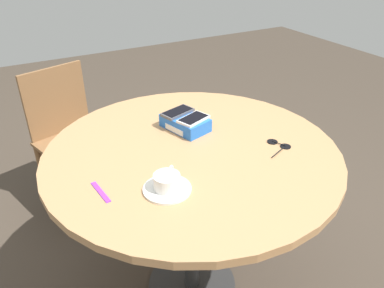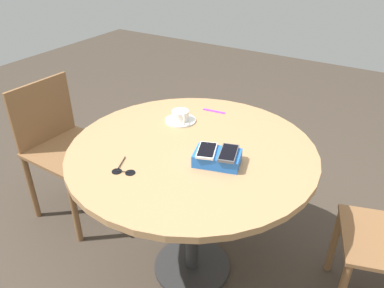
{
  "view_description": "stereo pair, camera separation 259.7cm",
  "coord_description": "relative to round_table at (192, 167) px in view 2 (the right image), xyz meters",
  "views": [
    {
      "loc": [
        1.08,
        -0.59,
        1.52
      ],
      "look_at": [
        0.0,
        0.0,
        0.8
      ],
      "focal_mm": 35.0,
      "sensor_mm": 36.0,
      "label": 1
    },
    {
      "loc": [
        -0.76,
        1.24,
        1.65
      ],
      "look_at": [
        0.0,
        0.0,
        0.8
      ],
      "focal_mm": 35.0,
      "sensor_mm": 36.0,
      "label": 2
    }
  ],
  "objects": [
    {
      "name": "lanyard_strap",
      "position": [
        0.1,
        -0.39,
        0.1
      ],
      "size": [
        0.13,
        0.03,
        0.0
      ],
      "primitive_type": "cube",
      "rotation": [
        0.0,
        0.0,
        0.11
      ],
      "color": "purple",
      "rests_on": "round_table"
    },
    {
      "name": "round_table",
      "position": [
        0.0,
        0.0,
        0.0
      ],
      "size": [
        1.13,
        1.13,
        0.78
      ],
      "color": "#2D2D2D",
      "rests_on": "ground_plane"
    },
    {
      "name": "phone_gray",
      "position": [
        -0.2,
        0.04,
        0.16
      ],
      "size": [
        0.11,
        0.15,
        0.01
      ],
      "color": "#515156",
      "rests_on": "phone_box"
    },
    {
      "name": "phone_box",
      "position": [
        -0.16,
        0.05,
        0.13
      ],
      "size": [
        0.22,
        0.17,
        0.05
      ],
      "color": "blue",
      "rests_on": "round_table"
    },
    {
      "name": "ground_plane",
      "position": [
        0.0,
        0.0,
        -0.67
      ],
      "size": [
        8.0,
        8.0,
        0.0
      ],
      "primitive_type": "plane",
      "color": "#42382D"
    },
    {
      "name": "coffee_cup",
      "position": [
        0.19,
        -0.19,
        0.14
      ],
      "size": [
        0.1,
        0.1,
        0.06
      ],
      "color": "white",
      "rests_on": "saucer"
    },
    {
      "name": "chair_near_window",
      "position": [
        0.95,
        -0.03,
        -0.21
      ],
      "size": [
        0.46,
        0.46,
        0.86
      ],
      "color": "brown",
      "rests_on": "ground_plane"
    },
    {
      "name": "sunglasses",
      "position": [
        0.14,
        0.31,
        0.11
      ],
      "size": [
        0.12,
        0.12,
        0.01
      ],
      "color": "black",
      "rests_on": "round_table"
    },
    {
      "name": "saucer",
      "position": [
        0.19,
        -0.2,
        0.11
      ],
      "size": [
        0.16,
        0.16,
        0.01
      ],
      "primitive_type": "cylinder",
      "color": "white",
      "rests_on": "round_table"
    },
    {
      "name": "phone_white",
      "position": [
        -0.12,
        0.07,
        0.16
      ],
      "size": [
        0.11,
        0.15,
        0.01
      ],
      "color": "silver",
      "rests_on": "phone_box"
    }
  ]
}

